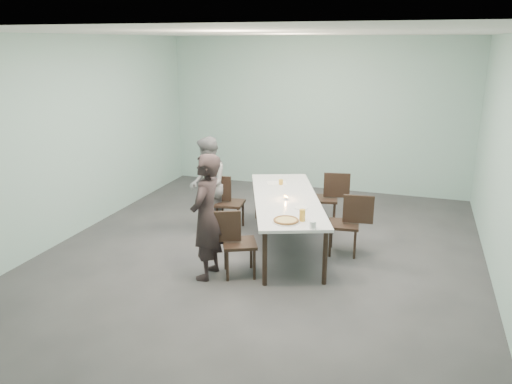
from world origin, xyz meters
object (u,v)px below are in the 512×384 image
(table, at_px, (286,201))
(tealight, at_px, (286,198))
(side_plate, at_px, (301,208))
(amber_tumbler, at_px, (281,182))
(chair_near_right, at_px, (350,220))
(beer_glass, at_px, (302,215))
(chair_near_left, at_px, (233,239))
(pizza, at_px, (286,221))
(chair_far_right, at_px, (329,195))
(diner_near, at_px, (206,217))
(chair_far_left, at_px, (225,199))
(diner_far, at_px, (208,184))
(water_tumbler, at_px, (313,225))

(table, height_order, tealight, tealight)
(side_plate, height_order, tealight, tealight)
(amber_tumbler, bearing_deg, table, -68.09)
(chair_near_right, height_order, beer_glass, beer_glass)
(side_plate, xyz_separation_m, beer_glass, (0.13, -0.48, 0.07))
(table, relative_size, tealight, 49.12)
(beer_glass, bearing_deg, amber_tumbler, 114.72)
(chair_near_left, height_order, pizza, chair_near_left)
(chair_far_right, xyz_separation_m, tealight, (-0.42, -1.21, 0.27))
(chair_near_right, distance_m, beer_glass, 1.07)
(chair_near_left, height_order, side_plate, chair_near_left)
(chair_near_left, bearing_deg, diner_near, 178.77)
(chair_far_left, distance_m, diner_far, 0.36)
(chair_near_right, distance_m, amber_tumbler, 1.34)
(chair_far_right, bearing_deg, chair_near_left, 59.89)
(table, relative_size, pizza, 8.09)
(diner_far, height_order, tealight, diner_far)
(chair_near_left, bearing_deg, diner_far, 98.57)
(chair_near_left, xyz_separation_m, water_tumbler, (1.01, 0.03, 0.29))
(table, xyz_separation_m, chair_near_right, (0.92, 0.02, -0.19))
(diner_far, bearing_deg, chair_near_left, 8.58)
(beer_glass, height_order, tealight, beer_glass)
(diner_near, height_order, beer_glass, diner_near)
(chair_near_left, xyz_separation_m, diner_near, (-0.30, -0.13, 0.30))
(table, distance_m, pizza, 1.02)
(chair_far_right, height_order, beer_glass, beer_glass)
(chair_far_right, relative_size, amber_tumbler, 10.88)
(table, distance_m, chair_far_right, 1.21)
(tealight, bearing_deg, chair_far_left, 156.40)
(diner_far, xyz_separation_m, side_plate, (1.67, -0.71, 0.01))
(chair_far_left, height_order, diner_near, diner_near)
(diner_far, bearing_deg, water_tumbler, 29.18)
(chair_near_right, bearing_deg, tealight, 1.13)
(diner_near, relative_size, water_tumbler, 17.85)
(chair_near_right, xyz_separation_m, water_tumbler, (-0.30, -1.11, 0.29))
(tealight, height_order, amber_tumbler, amber_tumbler)
(water_tumbler, bearing_deg, diner_far, 144.60)
(chair_near_left, height_order, chair_near_right, same)
(diner_far, relative_size, tealight, 26.60)
(chair_far_left, bearing_deg, chair_far_right, 18.35)
(chair_far_left, relative_size, tealight, 15.54)
(chair_near_right, height_order, water_tumbler, chair_near_right)
(pizza, height_order, amber_tumbler, amber_tumbler)
(table, xyz_separation_m, beer_glass, (0.44, -0.88, 0.13))
(chair_far_left, relative_size, beer_glass, 5.80)
(side_plate, bearing_deg, beer_glass, -75.25)
(diner_far, bearing_deg, side_plate, 41.53)
(chair_near_right, distance_m, diner_far, 2.31)
(tealight, relative_size, amber_tumbler, 0.70)
(side_plate, bearing_deg, chair_near_right, 34.95)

